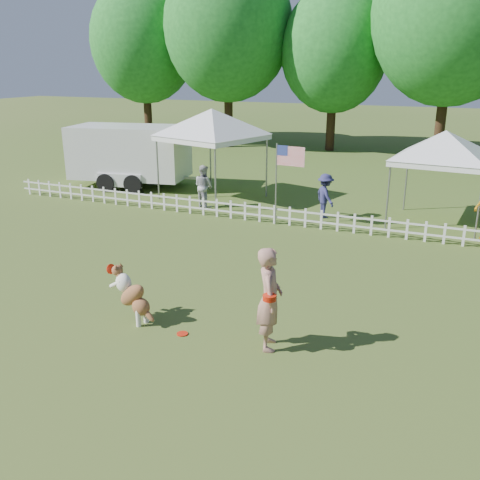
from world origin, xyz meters
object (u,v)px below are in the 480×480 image
Objects in this scene: frisbee_on_turf at (182,334)px; spectator_b at (325,196)px; handler at (269,299)px; spectator_a at (204,186)px; canopy_tent_right at (441,179)px; flag_pole at (276,185)px; cargo_trailer at (130,156)px; canopy_tent_left at (212,155)px; dog at (133,295)px.

frisbee_on_turf is 0.15× the size of spectator_b.
handler is 9.97m from spectator_a.
handler reaches higher than spectator_b.
canopy_tent_right is 7.73m from spectator_a.
flag_pole is (-4.60, -2.04, -0.16)m from canopy_tent_right.
cargo_trailer is 3.85× the size of spectator_a.
canopy_tent_left is at bearing 36.06° from spectator_b.
dog is at bearing -86.36° from flag_pole.
dog is 0.76× the size of spectator_b.
handler is 1.29× the size of spectator_b.
cargo_trailer is 2.25× the size of flag_pole.
flag_pole is at bearing -178.01° from spectator_a.
flag_pole is 3.25m from spectator_a.
handler is 8.72m from spectator_b.
canopy_tent_right is (3.71, 9.50, 1.41)m from frisbee_on_turf.
dog is at bearing 72.28° from handler.
flag_pole is at bearing -151.14° from canopy_tent_right.
spectator_a is 4.25m from spectator_b.
flag_pole reaches higher than dog.
dog is 10.25m from canopy_tent_left.
canopy_tent_left reaches higher than dog.
canopy_tent_right is 0.50× the size of cargo_trailer.
cargo_trailer reaches higher than dog.
spectator_b is (-1.31, 8.62, -0.21)m from handler.
cargo_trailer is at bearing 24.08° from handler.
spectator_a is at bearing -61.30° from canopy_tent_left.
spectator_b is (4.53, -0.98, -0.88)m from canopy_tent_left.
frisbee_on_turf is at bearing -77.77° from flag_pole.
handler is at bearing -97.75° from canopy_tent_right.
canopy_tent_right reaches higher than frisbee_on_turf.
canopy_tent_right is 11.90m from cargo_trailer.
dog is at bearing -66.68° from cargo_trailer.
canopy_tent_left is (-5.84, 9.60, 0.67)m from handler.
flag_pole reaches higher than spectator_b.
canopy_tent_left is at bearing 11.17° from handler.
spectator_a is at bearing 122.17° from dog.
canopy_tent_left is at bearing -17.98° from cargo_trailer.
spectator_a is (-5.55, 8.28, -0.19)m from handler.
canopy_tent_right is at bearing 13.77° from canopy_tent_left.
handler is 11.26m from canopy_tent_left.
flag_pole is (0.23, 7.36, 0.72)m from dog.
handler is 8.83× the size of frisbee_on_turf.
canopy_tent_left is at bearing 121.41° from dog.
spectator_b is (-3.40, -0.67, -0.70)m from canopy_tent_right.
cargo_trailer is (-11.88, 0.77, -0.17)m from canopy_tent_right.
dog is 12.39m from cargo_trailer.
canopy_tent_left is at bearing 113.25° from frisbee_on_turf.
canopy_tent_right is at bearing -120.65° from spectator_b.
spectator_a reaches higher than spectator_b.
canopy_tent_right is (4.83, 9.40, 0.87)m from dog.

